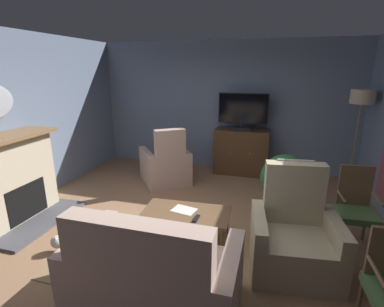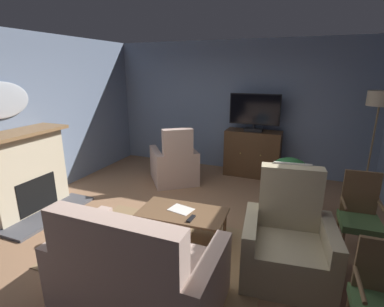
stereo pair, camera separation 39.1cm
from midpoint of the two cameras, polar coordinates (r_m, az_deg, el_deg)
ground_plane at (r=4.04m, az=-4.84°, el=-16.41°), size 6.11×6.60×0.04m
wall_back at (r=6.39m, az=4.63°, el=9.21°), size 6.11×0.10×2.74m
rug_central at (r=3.75m, az=-7.98°, el=-18.93°), size 2.48×1.68×0.01m
fireplace at (r=5.00m, az=-33.84°, el=-4.59°), size 0.91×1.41×1.29m
tv_cabinet at (r=6.16m, az=7.93°, el=0.12°), size 1.12×0.49×0.96m
television at (r=5.92m, az=8.20°, el=8.35°), size 0.99×0.20×0.75m
coffee_table at (r=3.80m, az=-4.24°, el=-12.04°), size 1.14×0.66×0.40m
tv_remote at (r=3.60m, az=-2.35°, el=-12.81°), size 0.06×0.17×0.02m
folded_newspaper at (r=3.82m, az=-4.57°, el=-11.10°), size 0.34×0.27×0.01m
sofa_floral at (r=2.90m, az=-12.01°, el=-22.86°), size 1.54×0.90×1.06m
armchair_beside_cabinet at (r=3.44m, az=16.36°, el=-15.93°), size 1.01×0.91×1.18m
armchair_facing_sofa at (r=5.67m, az=-7.21°, el=-2.45°), size 1.20×1.22×1.13m
side_chair_nearest_door at (r=4.06m, az=27.28°, el=-9.31°), size 0.46×0.47×1.02m
potted_plant_leafy_by_curtain at (r=4.35m, az=15.42°, el=-5.22°), size 0.70×0.70×0.99m
cat at (r=4.05m, az=-24.98°, el=-15.80°), size 0.70×0.33×0.23m
floor_lamp at (r=5.65m, az=28.84°, el=8.48°), size 0.39×0.39×1.84m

